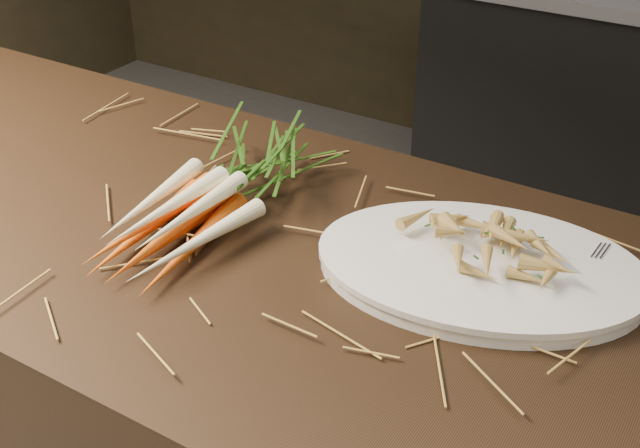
{
  "coord_description": "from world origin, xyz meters",
  "views": [
    {
      "loc": [
        0.45,
        -0.46,
        1.52
      ],
      "look_at": [
        -0.01,
        0.3,
        0.96
      ],
      "focal_mm": 45.0,
      "sensor_mm": 36.0,
      "label": 1
    }
  ],
  "objects": [
    {
      "name": "straw_bedding",
      "position": [
        0.0,
        0.3,
        0.91
      ],
      "size": [
        1.4,
        0.6,
        0.02
      ],
      "primitive_type": null,
      "color": "#A4733B",
      "rests_on": "main_counter"
    },
    {
      "name": "root_veg_bunch",
      "position": [
        -0.21,
        0.35,
        0.94
      ],
      "size": [
        0.18,
        0.47,
        0.09
      ],
      "rotation": [
        0.0,
        0.0,
        0.03
      ],
      "color": "#CF4F0E",
      "rests_on": "main_counter"
    },
    {
      "name": "serving_platter",
      "position": [
        0.18,
        0.38,
        0.91
      ],
      "size": [
        0.49,
        0.39,
        0.02
      ],
      "primitive_type": null,
      "rotation": [
        0.0,
        0.0,
        0.28
      ],
      "color": "white",
      "rests_on": "main_counter"
    },
    {
      "name": "roasted_veg_heap",
      "position": [
        0.18,
        0.38,
        0.95
      ],
      "size": [
        0.24,
        0.2,
        0.05
      ],
      "primitive_type": null,
      "rotation": [
        0.0,
        0.0,
        0.28
      ],
      "color": "#9F713A",
      "rests_on": "serving_platter"
    },
    {
      "name": "serving_fork",
      "position": [
        0.33,
        0.4,
        0.92
      ],
      "size": [
        0.02,
        0.16,
        0.0
      ],
      "primitive_type": "cube",
      "rotation": [
        0.0,
        0.0,
        -0.06
      ],
      "color": "silver",
      "rests_on": "serving_platter"
    }
  ]
}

